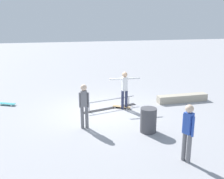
{
  "coord_description": "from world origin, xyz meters",
  "views": [
    {
      "loc": [
        1.84,
        10.83,
        4.03
      ],
      "look_at": [
        -0.39,
        0.13,
        1.0
      ],
      "focal_mm": 44.15,
      "sensor_mm": 36.0,
      "label": 1
    }
  ],
  "objects_px": {
    "bystander_grey_shirt": "(84,104)",
    "bystander_blue_shirt": "(188,130)",
    "skate_ledge": "(182,98)",
    "skater_main": "(125,88)",
    "trash_bin": "(148,120)",
    "skateboard_main": "(122,107)",
    "loose_skateboard_teal": "(7,104)",
    "grind_rail": "(110,104)"
  },
  "relations": [
    {
      "from": "bystander_grey_shirt",
      "to": "bystander_blue_shirt",
      "type": "xyz_separation_m",
      "value": [
        -2.53,
        2.91,
        0.02
      ]
    },
    {
      "from": "skate_ledge",
      "to": "skater_main",
      "type": "distance_m",
      "value": 3.06
    },
    {
      "from": "skater_main",
      "to": "trash_bin",
      "type": "distance_m",
      "value": 2.57
    },
    {
      "from": "skateboard_main",
      "to": "loose_skateboard_teal",
      "type": "bearing_deg",
      "value": 13.85
    },
    {
      "from": "loose_skateboard_teal",
      "to": "bystander_grey_shirt",
      "type": "bearing_deg",
      "value": -21.43
    },
    {
      "from": "skate_ledge",
      "to": "bystander_blue_shirt",
      "type": "distance_m",
      "value": 5.62
    },
    {
      "from": "bystander_grey_shirt",
      "to": "grind_rail",
      "type": "bearing_deg",
      "value": 66.46
    },
    {
      "from": "loose_skateboard_teal",
      "to": "trash_bin",
      "type": "height_order",
      "value": "trash_bin"
    },
    {
      "from": "bystander_blue_shirt",
      "to": "trash_bin",
      "type": "distance_m",
      "value": 2.22
    },
    {
      "from": "bystander_grey_shirt",
      "to": "bystander_blue_shirt",
      "type": "distance_m",
      "value": 3.85
    },
    {
      "from": "bystander_blue_shirt",
      "to": "trash_bin",
      "type": "height_order",
      "value": "bystander_blue_shirt"
    },
    {
      "from": "skate_ledge",
      "to": "loose_skateboard_teal",
      "type": "bearing_deg",
      "value": -8.03
    },
    {
      "from": "grind_rail",
      "to": "loose_skateboard_teal",
      "type": "bearing_deg",
      "value": -33.39
    },
    {
      "from": "skater_main",
      "to": "trash_bin",
      "type": "xyz_separation_m",
      "value": [
        -0.22,
        2.51,
        -0.52
      ]
    },
    {
      "from": "skater_main",
      "to": "bystander_blue_shirt",
      "type": "xyz_separation_m",
      "value": [
        -0.6,
        4.64,
        -0.01
      ]
    },
    {
      "from": "skater_main",
      "to": "bystander_blue_shirt",
      "type": "relative_size",
      "value": 0.98
    },
    {
      "from": "skater_main",
      "to": "bystander_grey_shirt",
      "type": "bearing_deg",
      "value": -137.56
    },
    {
      "from": "skateboard_main",
      "to": "bystander_grey_shirt",
      "type": "relative_size",
      "value": 0.48
    },
    {
      "from": "bystander_grey_shirt",
      "to": "trash_bin",
      "type": "height_order",
      "value": "bystander_grey_shirt"
    },
    {
      "from": "bystander_grey_shirt",
      "to": "trash_bin",
      "type": "relative_size",
      "value": 1.88
    },
    {
      "from": "grind_rail",
      "to": "skater_main",
      "type": "xyz_separation_m",
      "value": [
        -0.62,
        0.17,
        0.77
      ]
    },
    {
      "from": "grind_rail",
      "to": "trash_bin",
      "type": "relative_size",
      "value": 2.94
    },
    {
      "from": "bystander_blue_shirt",
      "to": "grind_rail",
      "type": "bearing_deg",
      "value": 168.54
    },
    {
      "from": "skater_main",
      "to": "trash_bin",
      "type": "relative_size",
      "value": 1.89
    },
    {
      "from": "skateboard_main",
      "to": "bystander_grey_shirt",
      "type": "xyz_separation_m",
      "value": [
        1.82,
        1.82,
        0.85
      ]
    },
    {
      "from": "skater_main",
      "to": "bystander_blue_shirt",
      "type": "distance_m",
      "value": 4.67
    },
    {
      "from": "skater_main",
      "to": "loose_skateboard_teal",
      "type": "height_order",
      "value": "skater_main"
    },
    {
      "from": "grind_rail",
      "to": "bystander_grey_shirt",
      "type": "distance_m",
      "value": 2.42
    },
    {
      "from": "skater_main",
      "to": "loose_skateboard_teal",
      "type": "xyz_separation_m",
      "value": [
        5.1,
        -1.56,
        -0.88
      ]
    },
    {
      "from": "grind_rail",
      "to": "bystander_grey_shirt",
      "type": "height_order",
      "value": "bystander_grey_shirt"
    },
    {
      "from": "grind_rail",
      "to": "bystander_blue_shirt",
      "type": "distance_m",
      "value": 5.02
    },
    {
      "from": "skateboard_main",
      "to": "grind_rail",
      "type": "bearing_deg",
      "value": 21.29
    },
    {
      "from": "loose_skateboard_teal",
      "to": "trash_bin",
      "type": "bearing_deg",
      "value": -12.83
    },
    {
      "from": "trash_bin",
      "to": "skater_main",
      "type": "bearing_deg",
      "value": -84.98
    },
    {
      "from": "skater_main",
      "to": "bystander_grey_shirt",
      "type": "height_order",
      "value": "skater_main"
    },
    {
      "from": "grind_rail",
      "to": "loose_skateboard_teal",
      "type": "height_order",
      "value": "grind_rail"
    },
    {
      "from": "loose_skateboard_teal",
      "to": "trash_bin",
      "type": "xyz_separation_m",
      "value": [
        -5.32,
        4.07,
        0.36
      ]
    },
    {
      "from": "skateboard_main",
      "to": "bystander_blue_shirt",
      "type": "bearing_deg",
      "value": 128.72
    },
    {
      "from": "grind_rail",
      "to": "skater_main",
      "type": "height_order",
      "value": "skater_main"
    },
    {
      "from": "bystander_grey_shirt",
      "to": "loose_skateboard_teal",
      "type": "relative_size",
      "value": 2.02
    },
    {
      "from": "bystander_grey_shirt",
      "to": "bystander_blue_shirt",
      "type": "height_order",
      "value": "bystander_blue_shirt"
    },
    {
      "from": "grind_rail",
      "to": "skateboard_main",
      "type": "relative_size",
      "value": 3.24
    }
  ]
}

